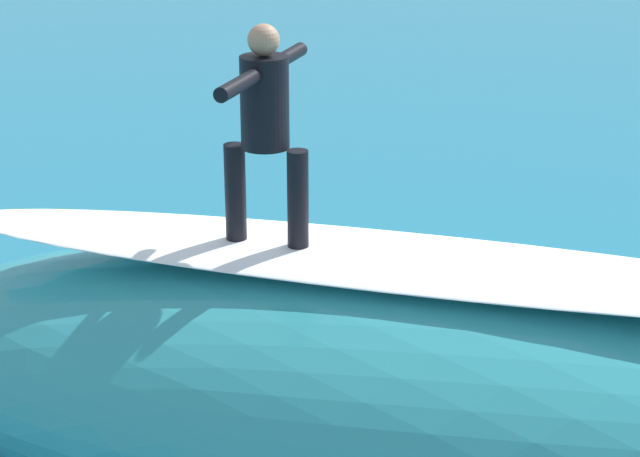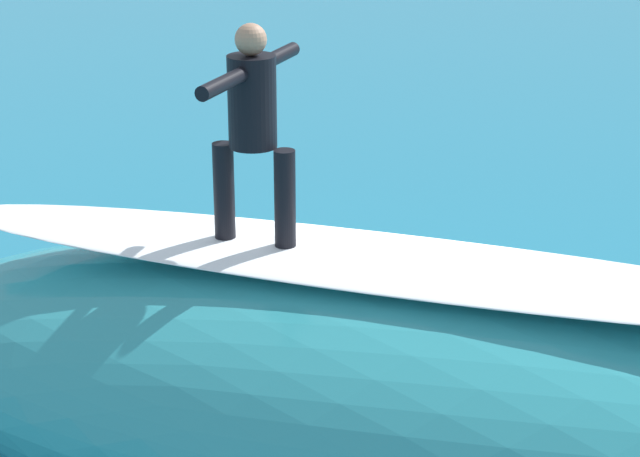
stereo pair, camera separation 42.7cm
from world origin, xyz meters
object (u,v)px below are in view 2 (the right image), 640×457
(surfer_riding, at_px, (252,118))
(surfer_paddling, at_px, (350,272))
(surfboard_riding, at_px, (255,246))
(surfboard_paddling, at_px, (362,290))

(surfer_riding, distance_m, surfer_paddling, 4.74)
(surfboard_riding, bearing_deg, surfboard_paddling, -82.52)
(surfer_riding, bearing_deg, surfboard_riding, 0.00)
(surfboard_paddling, bearing_deg, surfer_riding, -88.05)
(surfboard_riding, relative_size, surfer_paddling, 1.01)
(surfboard_riding, bearing_deg, surfer_paddling, -80.46)
(surfer_paddling, bearing_deg, surfer_riding, -86.00)
(surfer_paddling, bearing_deg, surfboard_riding, -86.00)
(surfboard_riding, relative_size, surfboard_paddling, 0.80)
(surfboard_riding, height_order, surfboard_paddling, surfboard_riding)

